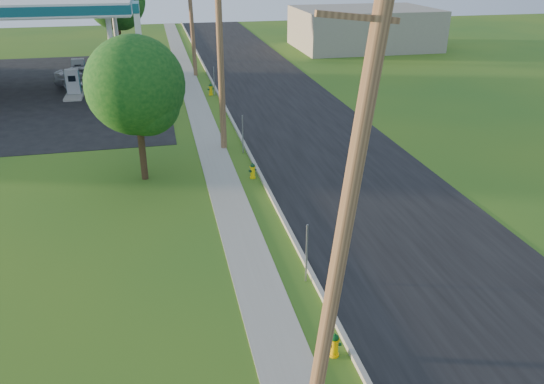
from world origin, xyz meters
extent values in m
plane|color=#295B1D|center=(0.00, 0.00, 0.00)|extent=(140.00, 140.00, 0.00)
cube|color=black|center=(4.50, 10.00, 0.01)|extent=(8.00, 120.00, 0.02)
cube|color=#98968B|center=(0.50, 10.00, 0.07)|extent=(0.15, 120.00, 0.15)
cube|color=gray|center=(-1.25, 10.00, 0.01)|extent=(1.50, 120.00, 0.03)
cylinder|color=brown|center=(-0.60, -1.00, 4.75)|extent=(1.31, 0.32, 9.48)
cube|color=brown|center=(-0.60, -1.00, 8.50)|extent=(1.40, 0.10, 0.25)
cylinder|color=brown|center=(-0.60, 17.00, 4.90)|extent=(0.32, 0.32, 9.80)
cylinder|color=brown|center=(-0.60, 35.00, 4.75)|extent=(0.49, 0.32, 9.50)
cube|color=gray|center=(0.25, 4.20, 1.00)|extent=(0.05, 0.04, 2.00)
cube|color=gray|center=(0.25, 16.00, 1.00)|extent=(0.05, 0.04, 2.00)
cube|color=gray|center=(0.25, 28.20, 1.00)|extent=(0.05, 0.04, 2.00)
cylinder|color=silver|center=(-6.50, 28.70, 2.75)|extent=(0.36, 0.36, 5.50)
cylinder|color=silver|center=(-6.50, 35.30, 2.75)|extent=(0.36, 0.36, 5.50)
cube|color=#98968B|center=(-9.50, 30.00, 0.09)|extent=(1.20, 3.20, 0.18)
cube|color=#9EA0A3|center=(-9.50, 30.00, 1.05)|extent=(0.90, 0.50, 1.70)
cube|color=#105463|center=(-9.50, 30.00, 1.05)|extent=(0.94, 0.40, 1.50)
cube|color=black|center=(-9.50, 29.73, 1.30)|extent=(0.50, 0.02, 0.40)
cube|color=#98968B|center=(-9.50, 34.00, 0.09)|extent=(1.20, 3.20, 0.18)
cube|color=#9EA0A3|center=(-9.50, 34.00, 1.05)|extent=(0.90, 0.50, 1.70)
cube|color=#105463|center=(-9.50, 34.00, 1.05)|extent=(0.94, 0.40, 1.50)
cube|color=black|center=(-9.50, 33.73, 1.30)|extent=(0.50, 0.02, 0.40)
cylinder|color=gray|center=(-4.50, 22.50, 2.50)|extent=(0.24, 0.24, 5.00)
cube|color=silver|center=(-4.50, 22.50, 5.80)|extent=(0.30, 2.00, 2.00)
cube|color=#105463|center=(-4.50, 22.50, 6.60)|extent=(0.34, 2.04, 0.50)
cube|color=gray|center=(18.00, 45.00, 2.00)|extent=(14.00, 10.00, 4.00)
cylinder|color=#332411|center=(-4.66, 13.66, 1.64)|extent=(0.30, 0.30, 3.28)
sphere|color=#0C4113|center=(-4.66, 13.66, 4.27)|extent=(4.20, 4.20, 4.20)
sphere|color=#0C4113|center=(-4.26, 13.36, 3.61)|extent=(2.89, 2.89, 2.89)
cylinder|color=#332411|center=(-6.70, 43.40, 2.06)|extent=(0.30, 0.30, 4.12)
sphere|color=#0C4113|center=(-6.70, 43.40, 5.35)|extent=(5.27, 5.27, 5.27)
sphere|color=#0C4113|center=(-6.30, 43.10, 4.53)|extent=(3.62, 3.62, 3.62)
cylinder|color=#FEBA00|center=(0.04, 0.81, 0.03)|extent=(0.26, 0.26, 0.06)
cylinder|color=#FEBA00|center=(0.04, 0.81, 0.28)|extent=(0.20, 0.20, 0.55)
cylinder|color=#FEBA00|center=(0.04, 0.81, 0.52)|extent=(0.26, 0.26, 0.04)
sphere|color=#063A12|center=(0.04, 0.81, 0.55)|extent=(0.21, 0.21, 0.21)
cylinder|color=#063A12|center=(0.04, 0.81, 0.66)|extent=(0.05, 0.05, 0.06)
cylinder|color=#063A12|center=(0.02, 0.69, 0.35)|extent=(0.12, 0.13, 0.10)
cylinder|color=#063A12|center=(-0.09, 0.83, 0.35)|extent=(0.10, 0.10, 0.08)
cylinder|color=#063A12|center=(0.17, 0.79, 0.35)|extent=(0.10, 0.10, 0.08)
cylinder|color=yellow|center=(0.13, 12.68, 0.03)|extent=(0.27, 0.27, 0.06)
cylinder|color=yellow|center=(0.13, 12.68, 0.29)|extent=(0.21, 0.21, 0.58)
cylinder|color=yellow|center=(0.13, 12.68, 0.55)|extent=(0.27, 0.27, 0.04)
sphere|color=#0E3817|center=(0.13, 12.68, 0.58)|extent=(0.22, 0.22, 0.22)
cylinder|color=#0E3817|center=(0.13, 12.68, 0.70)|extent=(0.05, 0.05, 0.06)
cylinder|color=#0E3817|center=(0.19, 12.56, 0.37)|extent=(0.15, 0.15, 0.11)
cylinder|color=#0E3817|center=(0.01, 12.63, 0.37)|extent=(0.13, 0.12, 0.09)
cylinder|color=#0E3817|center=(0.26, 12.74, 0.37)|extent=(0.13, 0.12, 0.09)
cylinder|color=yellow|center=(-0.03, 28.25, 0.03)|extent=(0.31, 0.31, 0.07)
cylinder|color=yellow|center=(-0.03, 28.25, 0.33)|extent=(0.25, 0.25, 0.67)
cylinder|color=yellow|center=(-0.03, 28.25, 0.63)|extent=(0.31, 0.31, 0.04)
sphere|color=#063916|center=(-0.03, 28.25, 0.67)|extent=(0.26, 0.26, 0.26)
cylinder|color=#063916|center=(-0.03, 28.25, 0.80)|extent=(0.06, 0.06, 0.07)
cylinder|color=#063916|center=(0.01, 28.10, 0.42)|extent=(0.15, 0.16, 0.12)
cylinder|color=#063916|center=(-0.18, 28.21, 0.42)|extent=(0.13, 0.13, 0.10)
cylinder|color=#063916|center=(0.12, 28.29, 0.42)|extent=(0.13, 0.13, 0.10)
imported|color=silver|center=(-8.73, 32.74, 0.82)|extent=(5.19, 3.29, 1.65)
camera|label=1|loc=(-3.79, -9.20, 9.46)|focal=35.00mm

